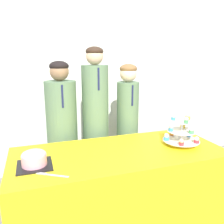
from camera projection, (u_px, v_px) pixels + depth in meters
wall_back at (84, 69)px, 3.08m from camera, size 9.00×0.06×2.70m
table at (119, 190)px, 2.09m from camera, size 1.78×0.77×0.73m
round_cake at (34, 159)px, 1.72m from camera, size 0.25×0.25×0.12m
cake_knife at (47, 174)px, 1.61m from camera, size 0.21×0.14×0.01m
cupcake_stand at (182, 132)px, 2.12m from camera, size 0.33×0.33×0.29m
student_0 at (63, 137)px, 2.48m from camera, size 0.31×0.32×1.47m
student_1 at (96, 126)px, 2.57m from camera, size 0.28×0.28×1.61m
student_2 at (127, 129)px, 2.70m from camera, size 0.24×0.25×1.43m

